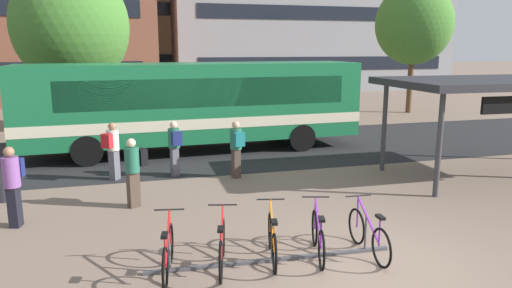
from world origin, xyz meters
The scene contains 19 objects.
ground centered at (0.00, 0.00, 0.00)m, with size 200.00×200.00×0.00m, color #7A6656.
bus_lane_asphalt centered at (0.00, 10.08, 0.00)m, with size 80.00×7.20×0.01m, color #232326.
city_bus centered at (-1.62, 10.08, 1.78)m, with size 12.11×3.00×3.20m.
bike_rack centered at (-1.56, 0.66, 0.10)m, with size 4.50×0.27×0.70m.
parked_bicycle_red_0 centered at (-3.38, 0.65, 0.38)m, with size 0.52×1.71×0.99m.
parked_bicycle_red_1 centered at (-2.46, 0.65, 0.38)m, with size 0.60×1.69×0.99m.
parked_bicycle_orange_2 centered at (-1.53, 0.72, 0.38)m, with size 0.58×1.69×0.99m.
parked_bicycle_purple_3 centered at (-0.69, 0.64, 0.38)m, with size 0.64×1.67×0.99m.
parked_bicycle_purple_4 centered at (0.23, 0.47, 0.38)m, with size 0.52×1.72×0.99m.
transit_shelter centered at (6.47, 4.35, 2.71)m, with size 6.57×3.67×2.88m.
commuter_teal_pack_0 centered at (-0.92, 6.17, 0.97)m, with size 0.39×0.56×1.68m.
commuter_black_pack_1 centered at (-3.84, 4.35, 0.97)m, with size 0.60×0.51×1.67m.
commuter_navy_pack_2 centered at (-6.32, 3.74, 1.01)m, with size 0.42×0.58×1.74m.
commuter_red_pack_3 centered at (-4.38, 6.89, 0.97)m, with size 0.56×0.60×1.67m.
commuter_navy_pack_4 centered at (-2.63, 6.84, 0.95)m, with size 0.42×0.58×1.64m.
trash_bin centered at (-6.99, 5.73, 0.52)m, with size 0.55×0.55×1.03m.
street_tree_0 centered at (-6.13, 15.98, 4.66)m, with size 5.04×5.04×7.41m.
street_tree_1 centered at (11.98, 17.13, 5.03)m, with size 4.30×4.30×7.32m.
building_right_wing centered at (12.36, 35.97, 8.11)m, with size 24.59×12.38×16.21m.
Camera 1 is at (-3.90, -6.73, 3.76)m, focal length 32.79 mm.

